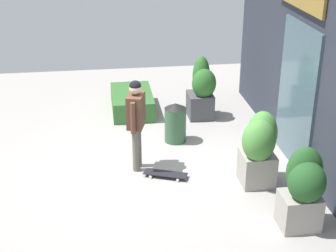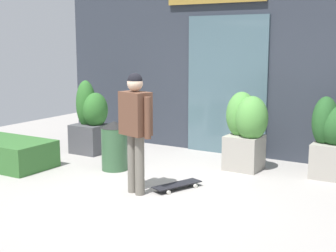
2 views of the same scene
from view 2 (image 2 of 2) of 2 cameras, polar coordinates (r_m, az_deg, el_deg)
ground_plane at (r=6.72m, az=-2.47°, el=-7.91°), size 12.00×12.00×0.00m
building_facade at (r=8.92m, az=7.71°, el=9.32°), size 7.34×0.31×3.98m
skateboarder at (r=6.45m, az=-3.91°, el=0.59°), size 0.58×0.37×1.66m
skateboard at (r=6.84m, az=1.11°, el=-7.04°), size 0.47×0.78×0.08m
planter_box_left at (r=7.73m, az=18.83°, el=-1.04°), size 0.64×0.61×1.25m
planter_box_right at (r=7.85m, az=9.29°, el=-0.17°), size 0.74×0.65×1.27m
planter_box_mid at (r=9.05m, az=-9.24°, el=0.74°), size 0.63×0.58×1.36m
trash_bin at (r=7.82m, az=-6.42°, el=-2.32°), size 0.43×0.43×0.81m
hedge_ledge at (r=8.49m, az=-18.57°, el=-3.07°), size 1.51×0.90×0.45m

